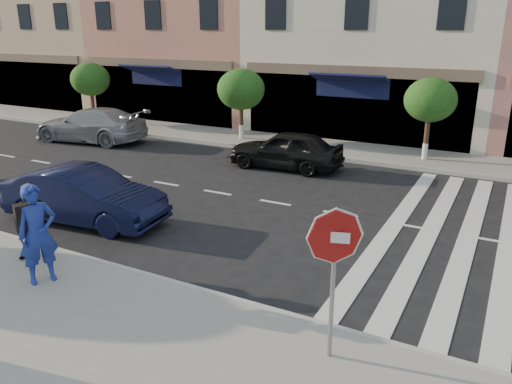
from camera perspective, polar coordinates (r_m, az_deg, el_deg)
name	(u,v)px	position (r m, az deg, el deg)	size (l,w,h in m)	color
ground	(198,255)	(11.47, -6.60, -7.13)	(120.00, 120.00, 0.00)	black
sidewalk_near	(68,338)	(9.02, -20.65, -15.38)	(60.00, 4.50, 0.15)	gray
sidewalk_far	(349,151)	(20.93, 10.63, 4.65)	(60.00, 3.00, 0.15)	gray
building_west_far	(66,10)	(37.85, -20.88, 18.83)	(12.00, 9.00, 12.00)	tan
building_centre	(385,14)	(26.29, 14.50, 19.05)	(11.00, 9.00, 11.00)	beige
street_tree_wa	(90,80)	(27.88, -18.41, 12.10)	(2.00, 2.00, 3.05)	#473323
street_tree_wb	(241,90)	(22.33, -1.73, 11.61)	(2.10, 2.10, 3.06)	#473323
street_tree_c	(430,100)	(19.67, 19.31, 9.85)	(1.90, 1.90, 3.04)	#473323
stop_sign	(334,251)	(7.17, 8.92, -6.67)	(0.82, 0.28, 2.40)	gray
photographer	(38,234)	(10.44, -23.67, -4.42)	(0.73, 0.48, 1.99)	navy
walker	(35,221)	(11.56, -23.98, -3.07)	(0.83, 0.64, 1.70)	black
car_near_mid	(84,196)	(13.75, -19.02, -0.43)	(1.53, 4.38, 1.44)	black
car_far_left	(91,125)	(23.71, -18.38, 7.29)	(2.12, 5.20, 1.51)	#949499
car_far_mid	(286,149)	(18.15, 3.45, 4.87)	(1.65, 4.11, 1.40)	black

